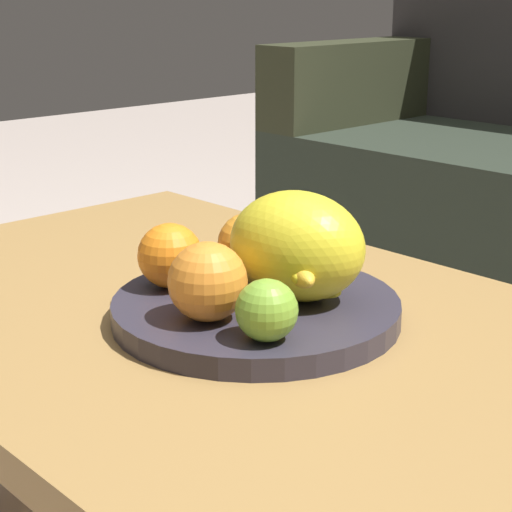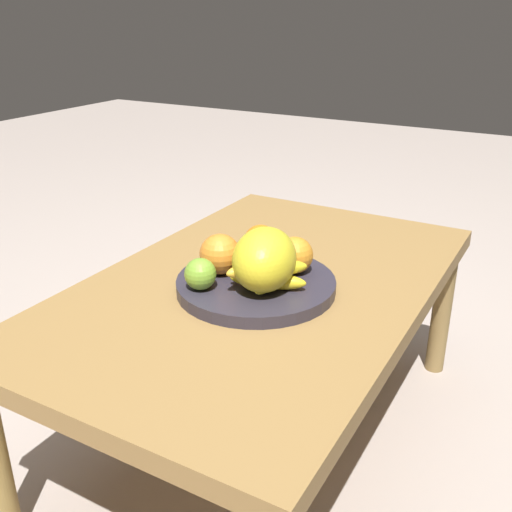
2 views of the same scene
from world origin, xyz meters
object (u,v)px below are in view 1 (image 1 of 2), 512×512
apple_front (267,310)px  banana_bunch (296,270)px  fruit_bowl (256,309)px  melon_large_front (297,246)px  orange_left (249,244)px  orange_front (170,256)px  coffee_table (221,347)px  orange_right (208,282)px

apple_front → banana_bunch: (-0.07, 0.11, -0.00)m
fruit_bowl → apple_front: bearing=-38.2°
melon_large_front → apple_front: (0.06, -0.11, -0.03)m
fruit_bowl → orange_left: (-0.07, 0.05, 0.05)m
melon_large_front → orange_front: (-0.13, -0.08, -0.02)m
banana_bunch → melon_large_front: bearing=-41.1°
fruit_bowl → orange_front: 0.12m
melon_large_front → banana_bunch: size_ratio=0.93×
coffee_table → orange_left: bearing=108.1°
fruit_bowl → banana_bunch: bearing=60.1°
coffee_table → orange_right: 0.14m
fruit_bowl → melon_large_front: 0.09m
melon_large_front → apple_front: 0.13m
orange_front → coffee_table: bearing=31.2°
fruit_bowl → melon_large_front: (0.03, 0.03, 0.07)m
coffee_table → apple_front: 0.18m
fruit_bowl → banana_bunch: banana_bunch is taller
melon_large_front → fruit_bowl: bearing=-129.5°
melon_large_front → orange_left: size_ratio=2.05×
apple_front → orange_right: bearing=-175.3°
orange_front → orange_left: bearing=72.6°
fruit_bowl → orange_right: 0.10m
fruit_bowl → apple_front: apple_front is taller
coffee_table → orange_front: 0.12m
coffee_table → banana_bunch: bearing=37.0°
coffee_table → banana_bunch: banana_bunch is taller
fruit_bowl → apple_front: size_ratio=5.16×
coffee_table → apple_front: (0.14, -0.06, 0.10)m
melon_large_front → banana_bunch: melon_large_front is taller
orange_right → orange_left: bearing=120.7°
orange_right → apple_front: 0.08m
fruit_bowl → orange_right: size_ratio=3.86×
orange_front → orange_left: same height
melon_large_front → apple_front: size_ratio=2.51×
melon_large_front → apple_front: melon_large_front is taller
orange_left → apple_front: (0.16, -0.12, -0.01)m
coffee_table → orange_left: (-0.02, 0.06, 0.11)m
coffee_table → banana_bunch: 0.13m
coffee_table → melon_large_front: bearing=32.2°
fruit_bowl → orange_right: bearing=-82.6°
orange_front → orange_right: bearing=-17.9°
coffee_table → fruit_bowl: bearing=15.1°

